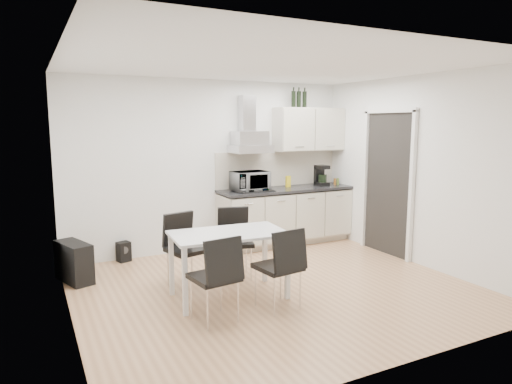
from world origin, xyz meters
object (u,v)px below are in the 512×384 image
Objects in this scene: chair_near_left at (214,278)px; floor_speaker at (124,252)px; chair_far_right at (235,244)px; kitchenette at (286,193)px; chair_far_left at (187,251)px; chair_near_right at (278,268)px; dining_table at (229,240)px; guitar_amp at (74,262)px.

chair_near_left is 2.48m from floor_speaker.
chair_near_left is (-0.72, -1.09, 0.00)m from chair_far_right.
kitchenette is at bearing 38.47° from chair_near_left.
chair_near_right is (0.65, -1.06, 0.00)m from chair_far_left.
chair_far_right is 3.10× the size of floor_speaker.
dining_table is 0.66m from chair_far_left.
chair_near_right is 2.62m from guitar_amp.
dining_table is 2.13m from floor_speaker.
chair_near_left is 3.10× the size of floor_speaker.
chair_far_left is 1.06m from chair_near_left.
guitar_amp is (-1.51, 1.33, -0.41)m from dining_table.
kitchenette is 2.68m from floor_speaker.
chair_near_right reaches higher than dining_table.
kitchenette reaches higher than guitar_amp.
chair_far_left is 1.24m from chair_near_right.
chair_near_left is 2.17m from guitar_amp.
chair_far_right is (0.65, 0.03, 0.00)m from chair_far_left.
guitar_amp is at bearing -172.89° from kitchenette.
kitchenette is at bearing -11.72° from guitar_amp.
chair_far_left is at bearing 18.25° from chair_far_right.
chair_far_right is 1.00× the size of chair_near_right.
chair_far_right is (-1.44, -1.16, -0.39)m from kitchenette.
floor_speaker is (-1.15, 1.33, -0.30)m from chair_far_right.
kitchenette reaches higher than chair_near_right.
chair_near_right is (0.34, -0.52, -0.22)m from dining_table.
floor_speaker is (-0.81, 1.91, -0.52)m from dining_table.
chair_far_left is at bearing -52.06° from guitar_amp.
kitchenette is at bearing -164.31° from chair_far_left.
chair_far_left is (-2.08, -1.20, -0.39)m from kitchenette.
floor_speaker is (-1.14, 2.42, -0.30)m from chair_near_right.
dining_table is 2.04× the size of guitar_amp.
chair_far_right is at bearing 168.86° from chair_far_left.
dining_table is 0.66m from chair_near_right.
chair_far_right is at bearing 82.45° from chair_near_right.
chair_near_left reaches higher than guitar_amp.
chair_far_right is 1.78m from floor_speaker.
kitchenette reaches higher than floor_speaker.
floor_speaker is at bearing 116.76° from dining_table.
kitchenette is 2.70m from chair_near_right.
kitchenette is 2.49m from dining_table.
kitchenette reaches higher than dining_table.
floor_speaker is at bearing 20.37° from guitar_amp.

